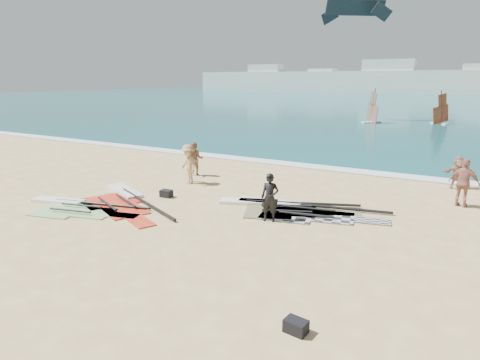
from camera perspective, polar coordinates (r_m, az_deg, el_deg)
The scene contains 18 objects.
ground at distance 13.33m, azimuth -5.62°, elevation -8.26°, with size 300.00×300.00×0.00m, color #DDC381.
sea at distance 142.32m, azimuth 26.91°, elevation 10.64°, with size 300.00×240.00×0.06m, color #0C5857.
surf_line at distance 24.00m, azimuth 11.37°, elevation 1.70°, with size 300.00×1.20×0.04m, color white.
far_town at distance 161.68m, azimuth 21.76°, elevation 13.00°, with size 160.00×8.00×12.00m.
rig_grey at distance 16.11m, azimuth 8.09°, elevation -4.13°, with size 6.24×3.03×0.20m.
rig_green at distance 17.64m, azimuth -22.64°, elevation -3.49°, with size 5.56×2.85×0.20m.
rig_orange at distance 16.30m, azimuth 5.09°, elevation -3.82°, with size 5.85×3.50×0.20m.
rig_red at distance 17.90m, azimuth -16.22°, elevation -2.69°, with size 5.97×4.14×0.20m.
gear_bag_near at distance 17.99m, azimuth -10.44°, elevation -1.90°, with size 0.50×0.37×0.32m, color black.
gear_bag_far at distance 8.84m, azimuth 7.95°, elevation -19.89°, with size 0.46×0.33×0.28m, color black.
person_wetsuit at distance 14.58m, azimuth 4.26°, elevation -2.52°, with size 0.65×0.43×1.78m, color black.
beachgoer_left at distance 21.56m, azimuth -6.41°, elevation 2.96°, with size 0.88×0.69×1.82m, color #966A48.
beachgoer_mid at distance 19.97m, azimuth -7.35°, elevation 2.24°, with size 1.27×0.73×1.96m, color tan.
beachgoer_back at distance 18.53m, azimuth 29.25°, elevation -0.37°, with size 1.17×0.49×1.99m, color #A96E5C.
beachgoer_right at distance 21.58m, azimuth 28.56°, elevation 0.95°, with size 1.44×0.46×1.56m, color #AA755A.
windsurfer_left at distance 50.42m, azimuth 18.28°, elevation 9.08°, with size 2.13×2.14×4.05m.
windsurfer_centre at distance 52.05m, azimuth 26.64°, elevation 8.40°, with size 2.05×2.08×3.88m.
kitesurf_kite at distance 53.89m, azimuth 16.07°, elevation 22.28°, with size 7.07×5.24×2.67m.
Camera 1 is at (7.12, -10.05, 5.07)m, focal length 30.00 mm.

